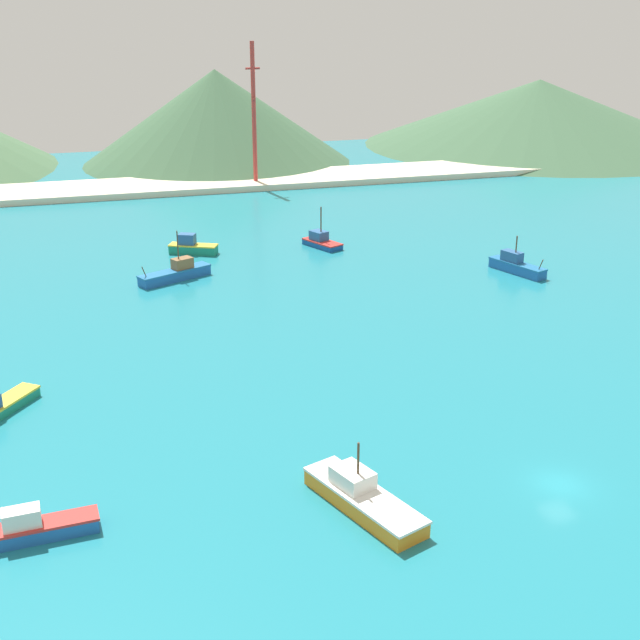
# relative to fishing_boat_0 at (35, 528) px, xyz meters

# --- Properties ---
(ground) EXTENTS (260.00, 280.00, 0.50)m
(ground) POSITION_rel_fishing_boat_0_xyz_m (38.50, 25.77, -1.11)
(ground) COLOR teal
(fishing_boat_0) EXTENTS (8.22, 2.47, 2.50)m
(fishing_boat_0) POSITION_rel_fishing_boat_0_xyz_m (0.00, 0.00, 0.00)
(fishing_boat_0) COLOR #1E5BA8
(fishing_boat_0) RESTS_ON ground
(fishing_boat_2) EXTENTS (6.67, 11.41, 5.19)m
(fishing_boat_2) POSITION_rel_fishing_boat_0_xyz_m (22.81, -2.89, 0.06)
(fishing_boat_2) COLOR orange
(fishing_boat_2) RESTS_ON ground
(fishing_boat_4) EXTENTS (4.96, 8.97, 5.15)m
(fishing_boat_4) POSITION_rel_fishing_boat_0_xyz_m (61.87, 45.07, 0.16)
(fishing_boat_4) COLOR #1E5BA8
(fishing_boat_4) RESTS_ON ground
(fishing_boat_6) EXTENTS (5.20, 7.24, 6.20)m
(fishing_boat_6) POSITION_rel_fishing_boat_0_xyz_m (39.76, 65.15, -0.01)
(fishing_boat_6) COLOR #14478C
(fishing_boat_6) RESTS_ON ground
(fishing_boat_7) EXTENTS (10.31, 6.46, 6.68)m
(fishing_boat_7) POSITION_rel_fishing_boat_0_xyz_m (16.45, 55.04, 0.10)
(fishing_boat_7) COLOR #1E5BA8
(fishing_boat_7) RESTS_ON ground
(fishing_boat_10) EXTENTS (7.38, 5.05, 2.99)m
(fishing_boat_10) POSITION_rel_fishing_boat_0_xyz_m (20.28, 66.98, 0.18)
(fishing_boat_10) COLOR #198466
(fishing_boat_10) RESTS_ON ground
(beach_strip) EXTENTS (247.00, 15.94, 1.20)m
(beach_strip) POSITION_rel_fishing_boat_0_xyz_m (38.50, 114.92, -0.26)
(beach_strip) COLOR beige
(beach_strip) RESTS_ON ground
(hill_central) EXTENTS (62.29, 62.29, 21.04)m
(hill_central) POSITION_rel_fishing_boat_0_xyz_m (37.12, 142.44, 9.66)
(hill_central) COLOR #3D6042
(hill_central) RESTS_ON ground
(hill_east) EXTENTS (89.79, 89.79, 16.76)m
(hill_east) POSITION_rel_fishing_boat_0_xyz_m (121.80, 143.63, 7.52)
(hill_east) COLOR #3D6042
(hill_east) RESTS_ON ground
(radio_tower) EXTENTS (2.82, 2.26, 28.20)m
(radio_tower) POSITION_rel_fishing_boat_0_xyz_m (39.64, 111.99, 13.52)
(radio_tower) COLOR #B7332D
(radio_tower) RESTS_ON ground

